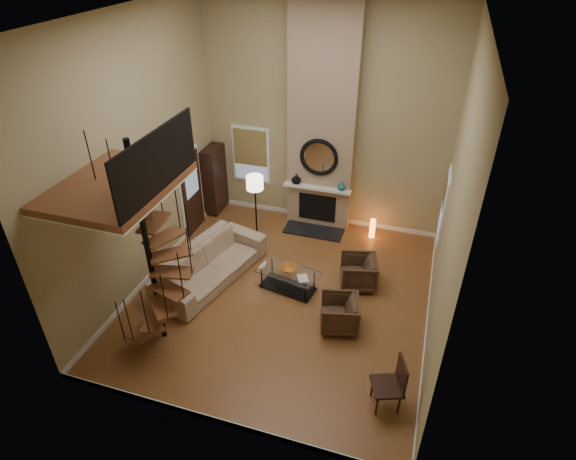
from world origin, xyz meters
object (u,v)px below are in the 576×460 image
(coffee_table, at_px, (288,278))
(side_chair, at_px, (393,383))
(floor_lamp, at_px, (255,188))
(hutch, at_px, (214,179))
(sofa, at_px, (210,263))
(armchair_far, at_px, (343,314))
(armchair_near, at_px, (362,272))
(accent_lamp, at_px, (372,228))

(coffee_table, distance_m, side_chair, 3.40)
(floor_lamp, distance_m, side_chair, 5.55)
(hutch, xyz_separation_m, sofa, (1.13, -2.75, -0.55))
(hutch, height_order, coffee_table, hutch)
(side_chair, bearing_deg, hutch, 137.54)
(armchair_far, distance_m, side_chair, 1.88)
(armchair_near, height_order, coffee_table, armchair_near)
(sofa, bearing_deg, armchair_near, -62.76)
(side_chair, bearing_deg, sofa, 153.00)
(floor_lamp, bearing_deg, hutch, 147.99)
(sofa, relative_size, armchair_near, 3.67)
(coffee_table, xyz_separation_m, floor_lamp, (-1.33, 1.63, 1.13))
(armchair_far, xyz_separation_m, accent_lamp, (0.04, 3.35, -0.10))
(coffee_table, height_order, accent_lamp, accent_lamp)
(coffee_table, height_order, floor_lamp, floor_lamp)
(sofa, xyz_separation_m, accent_lamp, (3.15, 2.69, -0.15))
(sofa, xyz_separation_m, coffee_table, (1.74, 0.15, -0.11))
(armchair_far, bearing_deg, accent_lamp, 165.77)
(hutch, height_order, side_chair, hutch)
(armchair_near, xyz_separation_m, side_chair, (1.00, -2.88, 0.17))
(hutch, distance_m, coffee_table, 3.92)
(sofa, xyz_separation_m, side_chair, (4.22, -2.15, 0.13))
(accent_lamp, bearing_deg, side_chair, -77.47)
(armchair_far, height_order, side_chair, side_chair)
(armchair_near, xyz_separation_m, armchair_far, (-0.11, -1.38, 0.00))
(floor_lamp, bearing_deg, accent_lamp, 18.39)
(coffee_table, relative_size, accent_lamp, 2.73)
(accent_lamp, bearing_deg, floor_lamp, -161.61)
(accent_lamp, bearing_deg, armchair_near, -87.84)
(hutch, relative_size, armchair_near, 2.30)
(armchair_far, relative_size, coffee_table, 0.53)
(armchair_near, height_order, side_chair, side_chair)
(side_chair, bearing_deg, armchair_near, 109.20)
(coffee_table, distance_m, accent_lamp, 2.91)
(armchair_near, distance_m, coffee_table, 1.59)
(accent_lamp, distance_m, side_chair, 4.97)
(armchair_near, height_order, floor_lamp, floor_lamp)
(armchair_near, height_order, armchair_far, armchair_near)
(coffee_table, relative_size, floor_lamp, 0.81)
(armchair_near, relative_size, side_chair, 0.77)
(coffee_table, xyz_separation_m, accent_lamp, (1.41, 2.54, -0.03))
(armchair_far, distance_m, coffee_table, 1.59)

